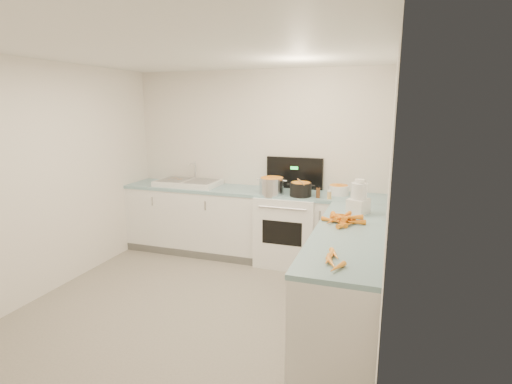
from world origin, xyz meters
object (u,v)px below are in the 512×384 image
(mixing_bowl, at_px, (339,190))
(spice_jar, at_px, (329,195))
(steel_pot, at_px, (272,187))
(stove, at_px, (288,227))
(food_processor, at_px, (359,199))
(black_pot, at_px, (301,190))
(sink, at_px, (188,183))
(extract_bottle, at_px, (318,193))

(mixing_bowl, distance_m, spice_jar, 0.29)
(steel_pot, bearing_deg, stove, 38.20)
(steel_pot, height_order, food_processor, food_processor)
(spice_jar, bearing_deg, stove, 160.56)
(stove, xyz_separation_m, black_pot, (0.18, -0.16, 0.54))
(black_pot, relative_size, food_processor, 0.74)
(black_pot, distance_m, food_processor, 0.95)
(sink, height_order, food_processor, food_processor)
(extract_bottle, xyz_separation_m, food_processor, (0.52, -0.57, 0.09))
(stove, relative_size, steel_pot, 4.36)
(extract_bottle, distance_m, spice_jar, 0.14)
(black_pot, height_order, extract_bottle, black_pot)
(steel_pot, distance_m, spice_jar, 0.73)
(sink, xyz_separation_m, mixing_bowl, (2.06, 0.07, 0.02))
(sink, relative_size, spice_jar, 9.73)
(black_pot, relative_size, spice_jar, 3.00)
(sink, height_order, black_pot, sink)
(extract_bottle, bearing_deg, steel_pot, 176.81)
(black_pot, distance_m, extract_bottle, 0.22)
(stove, bearing_deg, black_pot, -40.35)
(mixing_bowl, xyz_separation_m, spice_jar, (-0.07, -0.28, -0.02))
(steel_pot, height_order, black_pot, steel_pot)
(stove, xyz_separation_m, steel_pot, (-0.19, -0.15, 0.56))
(food_processor, bearing_deg, extract_bottle, 131.92)
(sink, xyz_separation_m, steel_pot, (1.26, -0.16, 0.06))
(steel_pot, relative_size, black_pot, 1.17)
(black_pot, relative_size, mixing_bowl, 1.03)
(sink, bearing_deg, extract_bottle, -6.08)
(sink, relative_size, mixing_bowl, 3.32)
(steel_pot, height_order, mixing_bowl, steel_pot)
(mixing_bowl, relative_size, extract_bottle, 2.12)
(black_pot, xyz_separation_m, food_processor, (0.73, -0.60, 0.08))
(food_processor, bearing_deg, spice_jar, 123.86)
(spice_jar, bearing_deg, black_pot, 174.54)
(steel_pot, height_order, extract_bottle, steel_pot)
(black_pot, height_order, food_processor, food_processor)
(stove, distance_m, black_pot, 0.59)
(steel_pot, bearing_deg, mixing_bowl, 16.21)
(extract_bottle, relative_size, food_processor, 0.34)
(sink, relative_size, black_pot, 3.24)
(steel_pot, bearing_deg, sink, 172.58)
(stove, relative_size, sink, 1.58)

